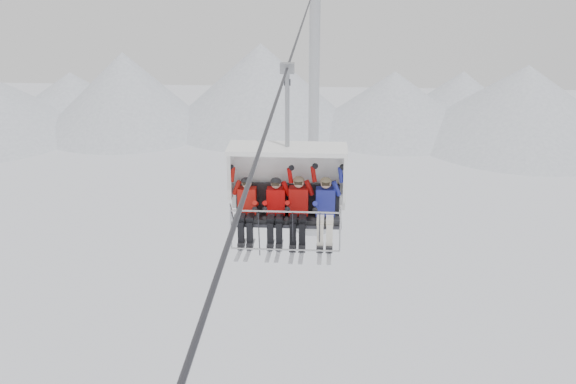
# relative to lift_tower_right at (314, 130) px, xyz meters

# --- Properties ---
(ridgeline) EXTENTS (72.00, 21.00, 7.00)m
(ridgeline) POSITION_rel_lift_tower_right_xyz_m (-1.58, 20.05, -2.94)
(ridgeline) COLOR silver
(ridgeline) RESTS_ON ground
(lift_tower_right) EXTENTS (2.00, 1.80, 13.48)m
(lift_tower_right) POSITION_rel_lift_tower_right_xyz_m (0.00, 0.00, 0.00)
(lift_tower_right) COLOR #B1B4B9
(lift_tower_right) RESTS_ON ground
(haul_cable) EXTENTS (0.06, 50.00, 0.06)m
(haul_cable) POSITION_rel_lift_tower_right_xyz_m (0.00, -22.00, 7.52)
(haul_cable) COLOR #323237
(haul_cable) RESTS_ON lift_tower_left
(chairlift_carrier) EXTENTS (2.60, 1.17, 3.98)m
(chairlift_carrier) POSITION_rel_lift_tower_right_xyz_m (0.00, -22.13, 4.94)
(chairlift_carrier) COLOR black
(chairlift_carrier) RESTS_ON haul_cable
(skier_far_left) EXTENTS (0.41, 1.69, 1.63)m
(skier_far_left) POSITION_rel_lift_tower_right_xyz_m (-0.89, -22.44, 4.43)
(skier_far_left) COLOR red
(skier_far_left) RESTS_ON chairlift_carrier
(skier_center_left) EXTENTS (0.41, 1.69, 1.63)m
(skier_center_left) POSITION_rel_lift_tower_right_xyz_m (-0.25, -22.44, 4.43)
(skier_center_left) COLOR #C30807
(skier_center_left) RESTS_ON chairlift_carrier
(skier_center_right) EXTENTS (0.43, 1.69, 1.69)m
(skier_center_right) POSITION_rel_lift_tower_right_xyz_m (0.26, -22.44, 4.45)
(skier_center_right) COLOR #A60C09
(skier_center_right) RESTS_ON chairlift_carrier
(skier_far_right) EXTENTS (0.43, 1.69, 1.68)m
(skier_far_right) POSITION_rel_lift_tower_right_xyz_m (0.86, -22.44, 4.45)
(skier_far_right) COLOR navy
(skier_far_right) RESTS_ON chairlift_carrier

